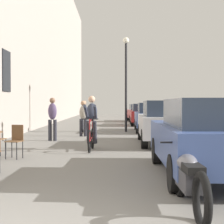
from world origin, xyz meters
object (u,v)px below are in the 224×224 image
object	(u,v)px
parked_car_fourth	(142,114)
parked_motorcycle	(188,179)
pedestrian_far	(83,114)
street_lamp	(125,72)
parked_car_second	(165,122)
parked_car_nearest	(205,136)
cyclist_on_bicycle	(91,124)
parked_car_third	(152,117)
cafe_chair_far_toward_street	(15,139)
pedestrian_mid	(82,116)
parked_car_fifth	(138,112)
pedestrian_near	(52,116)

from	to	relation	value
parked_car_fourth	parked_motorcycle	xyz separation A→B (m)	(-1.03, -19.29, -0.35)
pedestrian_far	street_lamp	bearing A→B (deg)	4.67
street_lamp	parked_car_second	distance (m)	6.32
parked_car_nearest	parked_motorcycle	bearing A→B (deg)	-110.43
parked_car_nearest	cyclist_on_bicycle	bearing A→B (deg)	121.24
parked_car_third	parked_car_fourth	bearing A→B (deg)	89.98
cafe_chair_far_toward_street	pedestrian_mid	world-z (taller)	pedestrian_mid
parked_car_fifth	parked_motorcycle	xyz separation A→B (m)	(-1.10, -24.56, -0.34)
pedestrian_far	parked_car_nearest	size ratio (longest dim) A/B	0.37
parked_car_third	parked_motorcycle	size ratio (longest dim) A/B	2.00
pedestrian_far	parked_car_fourth	size ratio (longest dim) A/B	0.39
pedestrian_mid	parked_motorcycle	distance (m)	11.37
pedestrian_near	parked_motorcycle	size ratio (longest dim) A/B	0.79
street_lamp	parked_car_fourth	size ratio (longest dim) A/B	1.18
street_lamp	cafe_chair_far_toward_street	bearing A→B (deg)	-109.93
pedestrian_mid	street_lamp	world-z (taller)	street_lamp
parked_car_fifth	parked_motorcycle	distance (m)	24.59
parked_car_second	parked_car_fifth	bearing A→B (deg)	89.15
pedestrian_mid	parked_car_fourth	distance (m)	8.86
pedestrian_far	parked_car_nearest	distance (m)	11.84
parked_car_nearest	parked_motorcycle	world-z (taller)	parked_car_nearest
parked_car_third	parked_car_fourth	world-z (taller)	parked_car_third
street_lamp	cyclist_on_bicycle	bearing A→B (deg)	-100.56
parked_car_third	parked_car_fifth	world-z (taller)	parked_car_third
parked_motorcycle	pedestrian_mid	bearing A→B (deg)	102.01
pedestrian_mid	street_lamp	size ratio (longest dim) A/B	0.33
parked_car_nearest	parked_car_fifth	distance (m)	22.39
cafe_chair_far_toward_street	street_lamp	distance (m)	10.03
parked_car_third	parked_motorcycle	world-z (taller)	parked_car_third
cyclist_on_bicycle	parked_car_nearest	bearing A→B (deg)	-58.76
pedestrian_near	parked_car_nearest	world-z (taller)	pedestrian_near
parked_car_fifth	parked_car_nearest	bearing A→B (deg)	-90.74
parked_car_nearest	parked_car_fifth	xyz separation A→B (m)	(0.29, 22.39, -0.06)
pedestrian_mid	parked_car_fourth	world-z (taller)	pedestrian_mid
pedestrian_mid	parked_motorcycle	bearing A→B (deg)	-77.99
parked_car_fourth	pedestrian_mid	bearing A→B (deg)	-112.56
pedestrian_near	street_lamp	xyz separation A→B (m)	(3.07, 4.56, 2.15)
cafe_chair_far_toward_street	parked_car_fifth	xyz separation A→B (m)	(4.75, 19.96, 0.23)
parked_car_fourth	parked_car_fifth	distance (m)	5.27
cyclist_on_bicycle	parked_car_third	xyz separation A→B (m)	(2.76, 7.39, -0.03)
cyclist_on_bicycle	parked_car_fifth	distance (m)	18.43
cyclist_on_bicycle	parked_car_fourth	distance (m)	13.23
parked_car_third	parked_car_fifth	bearing A→B (deg)	89.66
street_lamp	pedestrian_near	bearing A→B (deg)	-123.95
parked_car_nearest	parked_car_second	world-z (taller)	parked_car_second
cafe_chair_far_toward_street	pedestrian_near	bearing A→B (deg)	87.06
pedestrian_near	parked_car_fourth	size ratio (longest dim) A/B	0.41
parked_car_fifth	parked_car_third	bearing A→B (deg)	-90.34
parked_car_second	parked_car_third	distance (m)	5.79
pedestrian_near	parked_motorcycle	xyz separation A→B (m)	(3.42, -9.16, -0.55)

